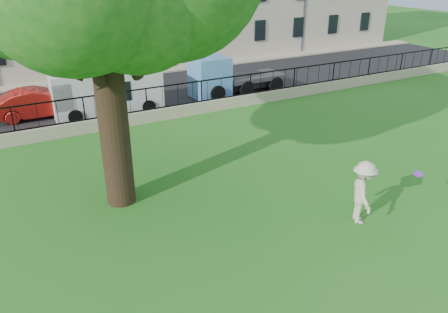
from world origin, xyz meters
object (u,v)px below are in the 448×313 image
man (363,193)px  frisbee (418,174)px  blue_truck (236,74)px  red_sedan (40,103)px  white_van (107,91)px

man → frisbee: 1.72m
man → blue_truck: size_ratio=0.36×
frisbee → red_sedan: 18.01m
man → white_van: size_ratio=0.36×
frisbee → blue_truck: (2.50, 14.86, -0.37)m
man → red_sedan: man is taller
man → frisbee: (1.50, -0.66, 0.54)m
frisbee → white_van: (-5.26, 14.93, -0.38)m
frisbee → man: bearing=156.3°
frisbee → red_sedan: size_ratio=0.06×
red_sedan → blue_truck: size_ratio=0.81×
blue_truck → frisbee: bearing=-99.8°
red_sedan → blue_truck: (11.00, -1.00, 0.43)m
white_van → red_sedan: bearing=167.0°
man → red_sedan: (-7.00, 15.20, -0.26)m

